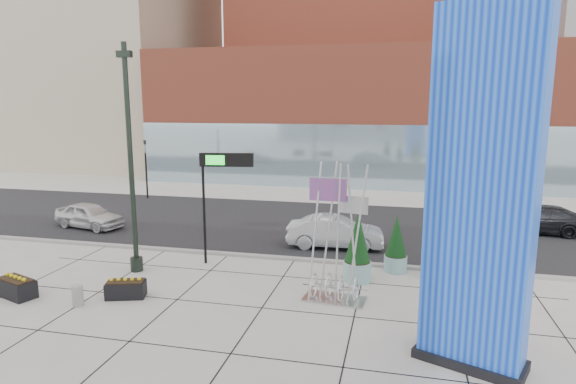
% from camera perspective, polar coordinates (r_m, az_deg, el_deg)
% --- Properties ---
extents(ground, '(160.00, 160.00, 0.00)m').
position_cam_1_polar(ground, '(17.32, -5.43, -11.91)').
color(ground, '#9E9991').
rests_on(ground, ground).
extents(street_asphalt, '(80.00, 12.00, 0.02)m').
position_cam_1_polar(street_asphalt, '(26.52, 1.41, -3.90)').
color(street_asphalt, black).
rests_on(street_asphalt, ground).
extents(curb_edge, '(80.00, 0.30, 0.12)m').
position_cam_1_polar(curb_edge, '(20.90, -1.94, -7.73)').
color(curb_edge, gray).
rests_on(curb_edge, ground).
extents(tower_podium, '(34.00, 10.00, 11.00)m').
position_cam_1_polar(tower_podium, '(42.39, 7.49, 8.89)').
color(tower_podium, '#AB4831').
rests_on(tower_podium, ground).
extents(tower_glass_front, '(34.00, 0.60, 5.00)m').
position_cam_1_polar(tower_glass_front, '(37.82, 6.66, 4.18)').
color(tower_glass_front, '#8CA5B2').
rests_on(tower_glass_front, ground).
extents(building_beige_left, '(18.00, 20.00, 34.00)m').
position_cam_1_polar(building_beige_left, '(59.14, -20.28, 19.97)').
color(building_beige_left, gray).
rests_on(building_beige_left, ground).
extents(blue_pylon, '(2.91, 2.13, 8.88)m').
position_cam_1_polar(blue_pylon, '(12.47, 21.94, -0.87)').
color(blue_pylon, '#0D36C4').
rests_on(blue_pylon, ground).
extents(lamp_post, '(0.56, 0.48, 8.81)m').
position_cam_1_polar(lamp_post, '(19.51, -18.03, 1.17)').
color(lamp_post, black).
rests_on(lamp_post, ground).
extents(public_art_sculpture, '(2.19, 1.26, 4.74)m').
position_cam_1_polar(public_art_sculpture, '(16.38, 5.66, -8.60)').
color(public_art_sculpture, silver).
rests_on(public_art_sculpture, ground).
extents(concrete_bollard, '(0.36, 0.36, 0.69)m').
position_cam_1_polar(concrete_bollard, '(17.62, -23.67, -11.18)').
color(concrete_bollard, gray).
rests_on(concrete_bollard, ground).
extents(overhead_street_sign, '(2.18, 0.53, 4.62)m').
position_cam_1_polar(overhead_street_sign, '(19.43, -7.93, 2.64)').
color(overhead_street_sign, black).
rests_on(overhead_street_sign, ground).
extents(round_planter_east, '(1.12, 1.12, 2.79)m').
position_cam_1_polar(round_planter_east, '(19.58, 18.02, -5.65)').
color(round_planter_east, '#83B0AD').
rests_on(round_planter_east, ground).
extents(round_planter_mid, '(0.91, 0.91, 2.27)m').
position_cam_1_polar(round_planter_mid, '(19.56, 12.70, -6.15)').
color(round_planter_mid, '#83B0AD').
rests_on(round_planter_mid, ground).
extents(round_planter_west, '(1.06, 1.06, 2.65)m').
position_cam_1_polar(round_planter_west, '(18.23, 8.25, -6.63)').
color(round_planter_west, '#83B0AD').
rests_on(round_planter_west, ground).
extents(box_planter_north, '(1.58, 1.14, 0.78)m').
position_cam_1_polar(box_planter_north, '(19.30, -29.49, -9.75)').
color(box_planter_north, black).
rests_on(box_planter_north, ground).
extents(box_planter_south, '(1.43, 1.00, 0.71)m').
position_cam_1_polar(box_planter_south, '(17.73, -18.67, -10.75)').
color(box_planter_south, black).
rests_on(box_planter_south, ground).
extents(car_white_west, '(4.17, 2.39, 1.34)m').
position_cam_1_polar(car_white_west, '(27.88, -22.50, -2.61)').
color(car_white_west, silver).
rests_on(car_white_west, ground).
extents(car_silver_mid, '(4.50, 1.82, 1.45)m').
position_cam_1_polar(car_silver_mid, '(22.36, 5.61, -4.77)').
color(car_silver_mid, '#B2B6BA').
rests_on(car_silver_mid, ground).
extents(car_dark_east, '(5.03, 2.40, 1.42)m').
position_cam_1_polar(car_dark_east, '(27.86, 27.26, -2.90)').
color(car_dark_east, black).
rests_on(car_dark_east, ground).
extents(traffic_signal, '(0.15, 0.18, 4.10)m').
position_cam_1_polar(traffic_signal, '(34.97, -16.49, 2.98)').
color(traffic_signal, black).
rests_on(traffic_signal, ground).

